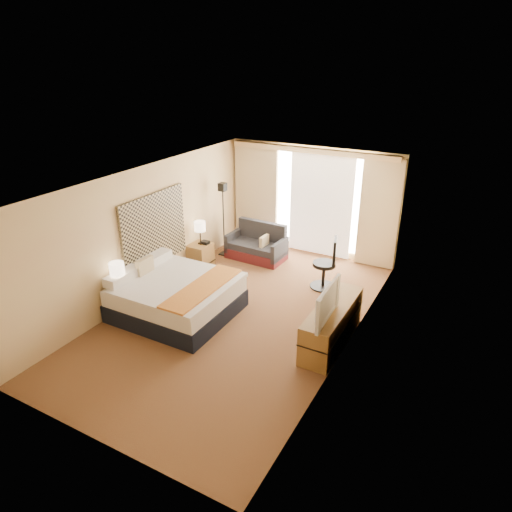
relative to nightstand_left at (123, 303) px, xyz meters
The scene contains 21 objects.
floor 2.16m from the nightstand_left, 29.31° to the left, with size 4.20×7.00×0.02m, color #4F2116.
ceiling 3.16m from the nightstand_left, 29.31° to the left, with size 4.20×7.00×0.02m, color silver.
wall_back 5.02m from the nightstand_left, 67.66° to the left, with size 4.20×0.02×2.60m, color beige.
wall_front 3.25m from the nightstand_left, 52.65° to the right, with size 4.20×0.02×2.60m, color beige.
wall_left 1.49m from the nightstand_left, 102.36° to the left, with size 0.02×7.00×2.60m, color beige.
wall_right 4.23m from the nightstand_left, 14.81° to the left, with size 0.02×7.00×2.60m, color beige.
headboard 1.62m from the nightstand_left, 98.64° to the left, with size 0.06×1.85×1.50m, color black.
nightstand_left is the anchor object (origin of this frame).
nightstand_right 2.50m from the nightstand_left, 90.00° to the left, with size 0.45×0.52×0.55m, color olive.
media_dresser 3.85m from the nightstand_left, 15.84° to the left, with size 0.50×1.80×0.70m, color olive.
window 5.10m from the nightstand_left, 64.87° to the left, with size 2.30×0.02×2.30m, color silver.
curtains 4.95m from the nightstand_left, 67.18° to the left, with size 4.12×0.19×2.56m.
bed 0.98m from the nightstand_left, 34.18° to the left, with size 2.04×1.87×0.99m.
loveseat 3.66m from the nightstand_left, 75.35° to the left, with size 1.39×0.78×0.85m.
floor_lamp 3.50m from the nightstand_left, 88.10° to the left, with size 0.23×0.23×1.79m.
desk_chair 4.11m from the nightstand_left, 44.79° to the left, with size 0.54×0.54×1.11m.
lamp_left 0.71m from the nightstand_left, 99.34° to the right, with size 0.27×0.27×0.57m.
lamp_right 2.62m from the nightstand_left, 89.95° to the left, with size 0.25×0.25×0.54m.
tissue_box 0.34m from the nightstand_left, 101.14° to the left, with size 0.11×0.11×0.10m, color #8FC0DE.
telephone 2.60m from the nightstand_left, 87.96° to the left, with size 0.18×0.14×0.07m, color black.
television 3.77m from the nightstand_left, ahead, with size 1.02×0.13×0.59m, color black.
Camera 1 is at (3.83, -6.37, 4.53)m, focal length 32.00 mm.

